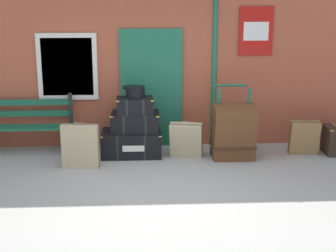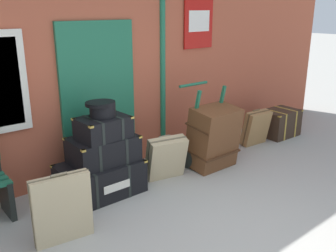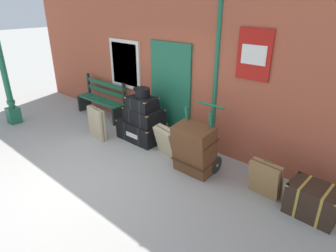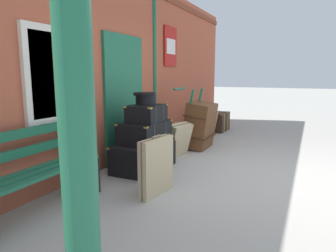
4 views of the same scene
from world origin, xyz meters
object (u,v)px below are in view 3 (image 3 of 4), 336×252
at_px(round_hatbox, 142,92).
at_px(large_brown_trunk, 194,149).
at_px(suitcase_caramel, 97,123).
at_px(steamer_trunk_top, 142,103).
at_px(platform_bench, 102,100).
at_px(porters_trolley, 200,155).
at_px(suitcase_umber, 167,141).
at_px(lamp_post, 6,83).
at_px(steamer_trunk_base, 142,130).
at_px(suitcase_brown, 265,179).
at_px(steamer_trunk_middle, 144,115).
at_px(corner_trunk, 313,201).

distance_m(round_hatbox, large_brown_trunk, 1.77).
xyz_separation_m(large_brown_trunk, suitcase_caramel, (-2.48, -0.31, -0.11)).
bearing_deg(steamer_trunk_top, platform_bench, 170.56).
bearing_deg(porters_trolley, large_brown_trunk, -90.00).
height_order(round_hatbox, suitcase_umber, round_hatbox).
bearing_deg(steamer_trunk_top, suitcase_caramel, -144.65).
bearing_deg(lamp_post, steamer_trunk_top, 25.06).
bearing_deg(steamer_trunk_base, suitcase_brown, -2.41).
bearing_deg(large_brown_trunk, steamer_trunk_middle, 168.45).
bearing_deg(large_brown_trunk, suitcase_caramel, -172.86).
xyz_separation_m(platform_bench, suitcase_caramel, (1.04, -0.92, -0.09)).
distance_m(steamer_trunk_middle, large_brown_trunk, 1.66).
relative_size(steamer_trunk_base, suitcase_brown, 1.63).
bearing_deg(steamer_trunk_base, large_brown_trunk, -10.62).
relative_size(round_hatbox, corner_trunk, 0.51).
xyz_separation_m(steamer_trunk_top, porters_trolley, (1.62, -0.12, -0.60)).
distance_m(round_hatbox, corner_trunk, 3.70).
height_order(suitcase_brown, suitcase_umber, suitcase_brown).
bearing_deg(steamer_trunk_top, round_hatbox, 77.54).
relative_size(platform_bench, suitcase_brown, 2.58).
height_order(steamer_trunk_middle, suitcase_umber, steamer_trunk_middle).
distance_m(suitcase_umber, corner_trunk, 2.75).
relative_size(steamer_trunk_base, corner_trunk, 1.43).
distance_m(steamer_trunk_top, suitcase_brown, 2.94).
bearing_deg(corner_trunk, large_brown_trunk, -173.76).
distance_m(steamer_trunk_middle, porters_trolley, 1.66).
distance_m(steamer_trunk_middle, round_hatbox, 0.53).
xyz_separation_m(suitcase_brown, corner_trunk, (0.72, 0.02, -0.06)).
xyz_separation_m(steamer_trunk_top, suitcase_caramel, (-0.85, -0.61, -0.52)).
relative_size(suitcase_caramel, corner_trunk, 1.05).
bearing_deg(suitcase_umber, corner_trunk, 1.63).
relative_size(platform_bench, corner_trunk, 2.26).
height_order(steamer_trunk_base, suitcase_umber, suitcase_umber).
bearing_deg(steamer_trunk_base, suitcase_umber, -11.07).
relative_size(steamer_trunk_middle, suitcase_umber, 1.34).
bearing_deg(suitcase_umber, steamer_trunk_base, 168.93).
xyz_separation_m(platform_bench, steamer_trunk_top, (1.90, -0.32, 0.43)).
distance_m(porters_trolley, suitcase_umber, 0.78).
bearing_deg(round_hatbox, lamp_post, -154.70).
bearing_deg(steamer_trunk_middle, steamer_trunk_base, -169.02).
bearing_deg(lamp_post, steamer_trunk_base, 25.88).
relative_size(suitcase_umber, suitcase_caramel, 0.83).
xyz_separation_m(lamp_post, porters_trolley, (4.80, 1.37, -0.76)).
bearing_deg(steamer_trunk_base, lamp_post, -154.12).
bearing_deg(round_hatbox, corner_trunk, -1.55).
xyz_separation_m(steamer_trunk_middle, corner_trunk, (3.59, -0.12, -0.34)).
relative_size(large_brown_trunk, suitcase_brown, 1.50).
bearing_deg(platform_bench, steamer_trunk_base, -9.12).
xyz_separation_m(lamp_post, corner_trunk, (6.77, 1.41, -0.80)).
relative_size(round_hatbox, suitcase_caramel, 0.49).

